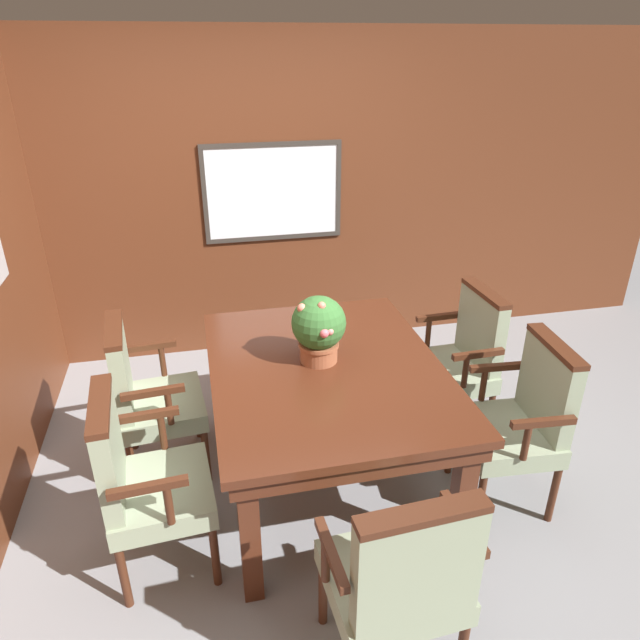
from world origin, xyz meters
name	(u,v)px	position (x,y,z in m)	size (l,w,h in m)	color
ground_plane	(298,491)	(0.00, 0.00, 0.00)	(14.00, 14.00, 0.00)	gray
wall_back	(250,202)	(0.00, 1.87, 1.23)	(7.20, 0.08, 2.45)	#5B2D19
dining_table	(326,381)	(0.18, 0.06, 0.68)	(1.22, 1.58, 0.78)	#4C2314
chair_head_near	(401,576)	(0.19, -1.09, 0.53)	(0.58, 0.50, 0.97)	#472314
chair_right_near	(521,417)	(1.17, -0.28, 0.53)	(0.51, 0.58, 0.97)	#472314
chair_left_near	(142,477)	(-0.78, -0.32, 0.53)	(0.50, 0.58, 0.97)	#472314
chair_right_far	(461,355)	(1.14, 0.41, 0.53)	(0.49, 0.57, 0.97)	#472314
chair_left_far	(147,393)	(-0.79, 0.40, 0.53)	(0.51, 0.59, 0.97)	#472314
potted_plant	(319,328)	(0.15, 0.13, 0.97)	(0.29, 0.31, 0.37)	#9E5638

